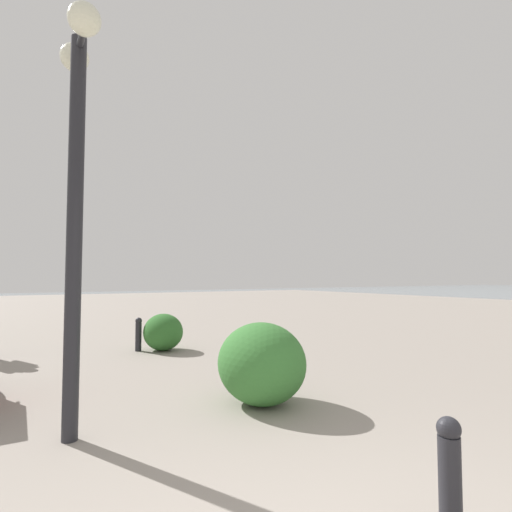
{
  "coord_description": "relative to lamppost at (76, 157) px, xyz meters",
  "views": [
    {
      "loc": [
        -0.79,
        1.13,
        1.46
      ],
      "look_at": [
        9.52,
        -5.0,
        2.09
      ],
      "focal_mm": 28.01,
      "sensor_mm": 36.0,
      "label": 1
    }
  ],
  "objects": [
    {
      "name": "shrub_round",
      "position": [
        -0.02,
        -2.0,
        -2.1
      ],
      "size": [
        1.1,
        0.99,
        0.93
      ],
      "color": "#387533",
      "rests_on": "ground"
    },
    {
      "name": "lamppost",
      "position": [
        0.0,
        0.0,
        0.0
      ],
      "size": [
        0.98,
        0.28,
        3.83
      ],
      "color": "#232328",
      "rests_on": "ground"
    },
    {
      "name": "bollard_near",
      "position": [
        -2.6,
        -1.62,
        -2.2
      ],
      "size": [
        0.13,
        0.13,
        0.69
      ],
      "color": "#232328",
      "rests_on": "ground"
    },
    {
      "name": "shrub_low",
      "position": [
        3.85,
        -2.08,
        -2.2
      ],
      "size": [
        0.85,
        0.77,
        0.73
      ],
      "color": "#2D6628",
      "rests_on": "ground"
    },
    {
      "name": "bollard_mid",
      "position": [
        4.04,
        -1.64,
        -2.22
      ],
      "size": [
        0.13,
        0.13,
        0.66
      ],
      "color": "#232328",
      "rests_on": "ground"
    }
  ]
}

